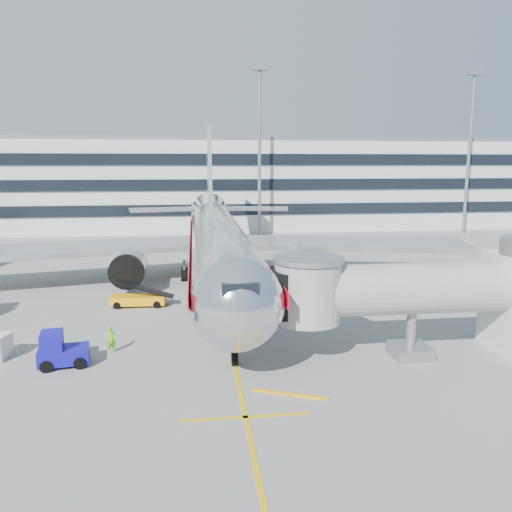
{
  "coord_description": "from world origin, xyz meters",
  "views": [
    {
      "loc": [
        -2.12,
        -34.88,
        11.38
      ],
      "look_at": [
        2.79,
        4.49,
        4.0
      ],
      "focal_mm": 35.0,
      "sensor_mm": 36.0,
      "label": 1
    }
  ],
  "objects": [
    {
      "name": "main_jet",
      "position": [
        0.0,
        11.72,
        4.23
      ],
      "size": [
        50.95,
        48.7,
        16.06
      ],
      "color": "silver",
      "rests_on": "ground"
    },
    {
      "name": "jet_bridge",
      "position": [
        12.18,
        -8.0,
        3.87
      ],
      "size": [
        17.8,
        4.5,
        7.0
      ],
      "color": "silver",
      "rests_on": "ground"
    },
    {
      "name": "baggage_tug",
      "position": [
        -9.85,
        -6.88,
        0.9
      ],
      "size": [
        2.96,
        2.13,
        2.06
      ],
      "color": "#110E9C",
      "rests_on": "ground"
    },
    {
      "name": "ramp_worker",
      "position": [
        -7.29,
        -5.19,
        0.83
      ],
      "size": [
        0.72,
        0.64,
        1.67
      ],
      "primitive_type": "imported",
      "rotation": [
        0.0,
        0.0,
        0.49
      ],
      "color": "#7AD616",
      "rests_on": "ground"
    },
    {
      "name": "belt_loader",
      "position": [
        -6.76,
        4.96,
        0.62
      ],
      "size": [
        4.57,
        1.81,
        2.17
      ],
      "color": "#F8A70A",
      "rests_on": "ground"
    },
    {
      "name": "lead_in_line",
      "position": [
        0.0,
        10.0,
        0.01
      ],
      "size": [
        0.25,
        70.0,
        0.01
      ],
      "primitive_type": "cube",
      "color": "#E2B10B",
      "rests_on": "ground"
    },
    {
      "name": "ground",
      "position": [
        0.0,
        0.0,
        0.0
      ],
      "size": [
        180.0,
        180.0,
        0.0
      ],
      "primitive_type": "plane",
      "color": "gray",
      "rests_on": "ground"
    },
    {
      "name": "light_mast_centre",
      "position": [
        8.0,
        42.0,
        14.88
      ],
      "size": [
        2.4,
        1.2,
        25.45
      ],
      "color": "gray",
      "rests_on": "ground"
    },
    {
      "name": "terminal",
      "position": [
        0.0,
        57.95,
        7.8
      ],
      "size": [
        150.0,
        24.25,
        15.6
      ],
      "color": "silver",
      "rests_on": "ground"
    },
    {
      "name": "light_mast_east",
      "position": [
        42.0,
        42.0,
        14.88
      ],
      "size": [
        2.4,
        1.2,
        25.45
      ],
      "color": "gray",
      "rests_on": "ground"
    },
    {
      "name": "stop_bar",
      "position": [
        0.0,
        -14.0,
        0.01
      ],
      "size": [
        6.0,
        0.25,
        0.01
      ],
      "primitive_type": "cube",
      "color": "#E2B10B",
      "rests_on": "ground"
    }
  ]
}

